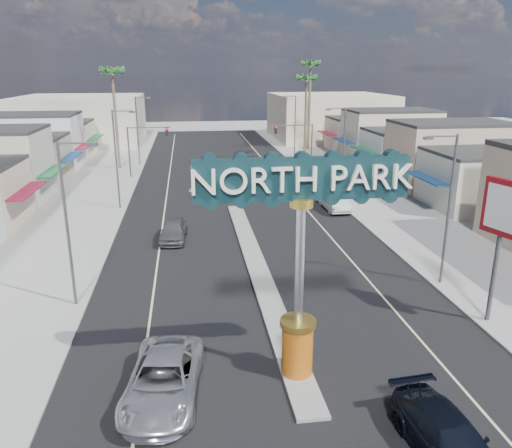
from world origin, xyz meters
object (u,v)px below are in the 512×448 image
object	(u,v)px
gateway_sign	(300,244)
suv_left	(163,379)
traffic_signal_left	(144,142)
streetlight_r_far	(294,125)
streetlight_l_mid	(118,155)
palm_right_mid	(307,82)
palm_right_far	(311,69)
traffic_signal_right	(297,139)
streetlight_l_far	(139,127)
streetlight_r_mid	(342,150)
car_parked_left	(173,230)
car_parked_right	(334,200)
streetlight_r_near	(447,203)
suv_right	(449,439)
bank_pylon_sign	(503,216)
streetlight_l_near	(69,217)
palm_left_far	(112,77)

from	to	relation	value
gateway_sign	suv_left	size ratio (longest dim) A/B	1.54
traffic_signal_left	streetlight_r_far	distance (m)	21.20
streetlight_l_mid	streetlight_r_far	bearing A→B (deg)	46.52
gateway_sign	palm_right_mid	size ratio (longest dim) A/B	0.76
palm_right_far	traffic_signal_right	bearing A→B (deg)	-107.90
streetlight_l_far	palm_right_far	world-z (taller)	palm_right_far
gateway_sign	streetlight_r_mid	size ratio (longest dim) A/B	1.02
palm_right_mid	traffic_signal_right	bearing A→B (deg)	-107.63
car_parked_left	car_parked_right	size ratio (longest dim) A/B	0.89
streetlight_r_mid	traffic_signal_right	bearing A→B (deg)	95.10
car_parked_right	streetlight_r_mid	bearing A→B (deg)	62.21
traffic_signal_left	car_parked_right	size ratio (longest dim) A/B	1.15
car_parked_right	streetlight_r_near	bearing A→B (deg)	-86.29
suv_left	streetlight_r_far	bearing A→B (deg)	79.82
streetlight_l_mid	palm_right_mid	distance (m)	35.44
palm_right_far	suv_right	size ratio (longest dim) A/B	2.69
suv_left	car_parked_right	xyz separation A→B (m)	(14.51, 25.92, 0.03)
gateway_sign	streetlight_r_far	distance (m)	51.10
suv_right	bank_pylon_sign	distance (m)	11.95
streetlight_l_far	car_parked_left	bearing A→B (deg)	-81.13
traffic_signal_left	streetlight_l_far	size ratio (longest dim) A/B	0.67
suv_left	car_parked_right	distance (m)	29.71
traffic_signal_left	car_parked_left	size ratio (longest dim) A/B	1.29
streetlight_l_near	streetlight_l_far	xyz separation A→B (m)	(0.00, 42.00, 0.00)
gateway_sign	suv_left	world-z (taller)	gateway_sign
palm_left_far	traffic_signal_left	bearing A→B (deg)	-57.57
streetlight_r_far	palm_left_far	bearing A→B (deg)	-175.12
palm_left_far	streetlight_r_near	bearing A→B (deg)	-59.64
traffic_signal_left	palm_right_mid	distance (m)	26.01
streetlight_l_near	car_parked_left	bearing A→B (deg)	64.63
streetlight_r_mid	streetlight_r_far	xyz separation A→B (m)	(0.00, 22.00, 0.00)
suv_left	suv_right	xyz separation A→B (m)	(9.45, -4.56, -0.07)
streetlight_l_far	streetlight_r_mid	bearing A→B (deg)	-46.52
streetlight_r_far	car_parked_right	distance (m)	25.24
traffic_signal_right	streetlight_l_far	size ratio (longest dim) A/B	0.67
suv_right	bank_pylon_sign	bearing A→B (deg)	46.67
suv_left	gateway_sign	bearing A→B (deg)	14.98
traffic_signal_right	car_parked_left	distance (m)	28.01
streetlight_l_near	streetlight_r_near	world-z (taller)	same
gateway_sign	streetlight_r_near	bearing A→B (deg)	37.55
streetlight_r_far	palm_left_far	distance (m)	24.38
streetlight_l_near	suv_right	xyz separation A→B (m)	(14.37, -13.33, -4.31)
streetlight_l_near	suv_right	bearing A→B (deg)	-42.85
gateway_sign	streetlight_r_near	distance (m)	13.19
streetlight_l_mid	streetlight_r_far	xyz separation A→B (m)	(20.87, 22.00, 0.00)
car_parked_right	palm_right_mid	bearing A→B (deg)	81.04
streetlight_l_mid	palm_left_far	world-z (taller)	palm_left_far
traffic_signal_left	traffic_signal_right	size ratio (longest dim) A/B	1.00
streetlight_l_near	streetlight_r_mid	world-z (taller)	same
gateway_sign	suv_right	distance (m)	8.39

